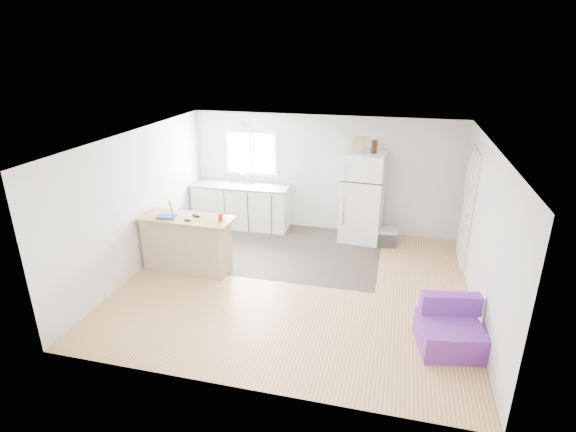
# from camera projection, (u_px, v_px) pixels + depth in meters

# --- Properties ---
(room) EXTENTS (5.51, 5.01, 2.41)m
(room) POSITION_uv_depth(u_px,v_px,m) (296.00, 216.00, 6.99)
(room) COLOR #A77146
(room) RESTS_ON ground
(vinyl_zone) EXTENTS (4.05, 2.50, 0.00)m
(vinyl_zone) POSITION_uv_depth(u_px,v_px,m) (274.00, 248.00, 8.71)
(vinyl_zone) COLOR #302924
(vinyl_zone) RESTS_ON floor
(window) EXTENTS (1.18, 0.06, 0.98)m
(window) POSITION_uv_depth(u_px,v_px,m) (251.00, 153.00, 9.46)
(window) COLOR white
(window) RESTS_ON back_wall
(interior_door) EXTENTS (0.11, 0.92, 2.10)m
(interior_door) POSITION_uv_depth(u_px,v_px,m) (467.00, 208.00, 7.84)
(interior_door) COLOR white
(interior_door) RESTS_ON right_wall
(ceiling_fixture) EXTENTS (0.30, 0.30, 0.07)m
(ceiling_fixture) POSITION_uv_depth(u_px,v_px,m) (246.00, 125.00, 7.93)
(ceiling_fixture) COLOR white
(ceiling_fixture) RESTS_ON ceiling
(kitchen_cabinets) EXTENTS (2.11, 0.70, 1.22)m
(kitchen_cabinets) POSITION_uv_depth(u_px,v_px,m) (241.00, 205.00, 9.60)
(kitchen_cabinets) COLOR white
(kitchen_cabinets) RESTS_ON floor
(peninsula) EXTENTS (1.60, 0.65, 0.98)m
(peninsula) POSITION_uv_depth(u_px,v_px,m) (187.00, 243.00, 7.73)
(peninsula) COLOR tan
(peninsula) RESTS_ON floor
(refrigerator) EXTENTS (0.84, 0.81, 1.78)m
(refrigerator) POSITION_uv_depth(u_px,v_px,m) (362.00, 197.00, 8.82)
(refrigerator) COLOR white
(refrigerator) RESTS_ON floor
(cooler) EXTENTS (0.48, 0.35, 0.34)m
(cooler) POSITION_uv_depth(u_px,v_px,m) (385.00, 237.00, 8.77)
(cooler) COLOR #2E2F31
(cooler) RESTS_ON floor
(purple_seat) EXTENTS (0.89, 0.86, 0.64)m
(purple_seat) POSITION_uv_depth(u_px,v_px,m) (450.00, 331.00, 5.81)
(purple_seat) COLOR #6E309C
(purple_seat) RESTS_ON floor
(cleaner_jug) EXTENTS (0.15, 0.12, 0.31)m
(cleaner_jug) POSITION_uv_depth(u_px,v_px,m) (199.00, 265.00, 7.76)
(cleaner_jug) COLOR silver
(cleaner_jug) RESTS_ON floor
(mop) EXTENTS (0.23, 0.38, 1.34)m
(mop) POSITION_uv_depth(u_px,v_px,m) (173.00, 259.00, 7.74)
(mop) COLOR green
(mop) RESTS_ON floor
(red_cup) EXTENTS (0.09, 0.09, 0.12)m
(red_cup) POSITION_uv_depth(u_px,v_px,m) (220.00, 217.00, 7.40)
(red_cup) COLOR red
(red_cup) RESTS_ON peninsula
(blue_tray) EXTENTS (0.33, 0.26, 0.04)m
(blue_tray) POSITION_uv_depth(u_px,v_px,m) (167.00, 216.00, 7.55)
(blue_tray) COLOR blue
(blue_tray) RESTS_ON peninsula
(tool_a) EXTENTS (0.15, 0.10, 0.03)m
(tool_a) POSITION_uv_depth(u_px,v_px,m) (196.00, 216.00, 7.58)
(tool_a) COLOR black
(tool_a) RESTS_ON peninsula
(tool_b) EXTENTS (0.10, 0.05, 0.03)m
(tool_b) POSITION_uv_depth(u_px,v_px,m) (187.00, 220.00, 7.39)
(tool_b) COLOR black
(tool_b) RESTS_ON peninsula
(cardboard_box) EXTENTS (0.20, 0.11, 0.30)m
(cardboard_box) POSITION_uv_depth(u_px,v_px,m) (358.00, 145.00, 8.43)
(cardboard_box) COLOR tan
(cardboard_box) RESTS_ON refrigerator
(bottle_left) EXTENTS (0.07, 0.07, 0.25)m
(bottle_left) POSITION_uv_depth(u_px,v_px,m) (373.00, 147.00, 8.38)
(bottle_left) COLOR #371D0A
(bottle_left) RESTS_ON refrigerator
(bottle_right) EXTENTS (0.08, 0.08, 0.25)m
(bottle_right) POSITION_uv_depth(u_px,v_px,m) (375.00, 146.00, 8.41)
(bottle_right) COLOR #371D0A
(bottle_right) RESTS_ON refrigerator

